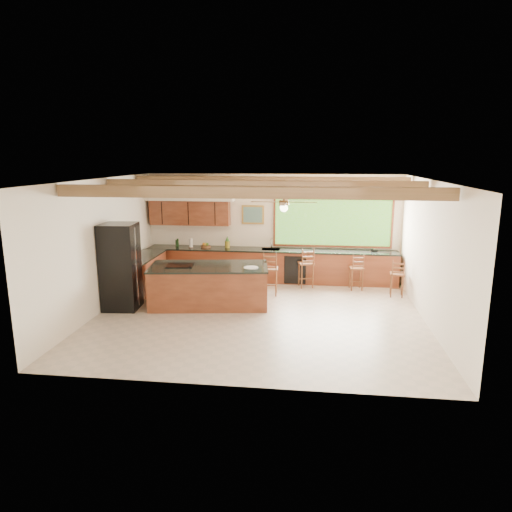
# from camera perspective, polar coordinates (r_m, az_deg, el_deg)

# --- Properties ---
(ground) EXTENTS (7.20, 7.20, 0.00)m
(ground) POSITION_cam_1_polar(r_m,az_deg,el_deg) (10.29, 0.35, -7.42)
(ground) COLOR #BEAD9E
(ground) RESTS_ON ground
(room_shell) EXTENTS (7.27, 6.54, 3.02)m
(room_shell) POSITION_cam_1_polar(r_m,az_deg,el_deg) (10.43, -0.14, 5.38)
(room_shell) COLOR white
(room_shell) RESTS_ON ground
(counter_run) EXTENTS (7.12, 3.10, 1.26)m
(counter_run) POSITION_cam_1_polar(r_m,az_deg,el_deg) (12.65, -2.00, -1.43)
(counter_run) COLOR brown
(counter_run) RESTS_ON ground
(island) EXTENTS (2.91, 1.66, 0.98)m
(island) POSITION_cam_1_polar(r_m,az_deg,el_deg) (10.91, -5.87, -3.65)
(island) COLOR brown
(island) RESTS_ON ground
(refrigerator) EXTENTS (0.83, 0.81, 2.00)m
(refrigerator) POSITION_cam_1_polar(r_m,az_deg,el_deg) (10.93, -16.59, -1.29)
(refrigerator) COLOR black
(refrigerator) RESTS_ON ground
(bar_stool_a) EXTENTS (0.42, 0.42, 1.13)m
(bar_stool_a) POSITION_cam_1_polar(r_m,az_deg,el_deg) (11.55, 1.74, -1.74)
(bar_stool_a) COLOR brown
(bar_stool_a) RESTS_ON ground
(bar_stool_b) EXTENTS (0.48, 0.48, 1.09)m
(bar_stool_b) POSITION_cam_1_polar(r_m,az_deg,el_deg) (12.31, 6.29, -1.02)
(bar_stool_b) COLOR brown
(bar_stool_b) RESTS_ON ground
(bar_stool_c) EXTENTS (0.40, 0.40, 0.98)m
(bar_stool_c) POSITION_cam_1_polar(r_m,az_deg,el_deg) (12.31, 12.47, -1.56)
(bar_stool_c) COLOR brown
(bar_stool_c) RESTS_ON ground
(bar_stool_d) EXTENTS (0.39, 0.39, 0.97)m
(bar_stool_d) POSITION_cam_1_polar(r_m,az_deg,el_deg) (11.97, 17.30, -2.26)
(bar_stool_d) COLOR brown
(bar_stool_d) RESTS_ON ground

